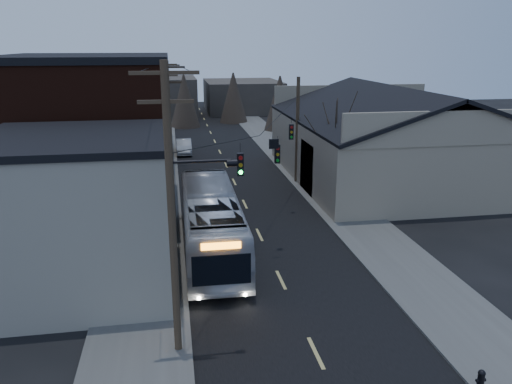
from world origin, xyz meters
The scene contains 14 objects.
road_surface centered at (0.00, 30.00, 0.01)m, with size 9.00×110.00×0.02m, color black.
sidewalk_left centered at (-6.50, 30.00, 0.06)m, with size 4.00×110.00×0.12m, color #474744.
sidewalk_right centered at (6.50, 30.00, 0.06)m, with size 4.00×110.00×0.12m, color #474744.
building_clapboard centered at (-9.00, 9.00, 3.50)m, with size 8.00×8.00×7.00m, color gray.
building_brick centered at (-10.00, 20.00, 5.00)m, with size 10.00×12.00×10.00m, color black.
building_left_far centered at (-9.50, 36.00, 3.50)m, with size 9.00×14.00×7.00m, color #36312B.
warehouse centered at (13.00, 25.00, 2.70)m, with size 16.16×20.60×7.73m.
building_far_left centered at (-6.00, 65.00, 3.00)m, with size 10.00×12.00×6.00m, color #36312B.
building_far_right centered at (7.00, 70.00, 2.50)m, with size 12.00×14.00×5.00m, color #36312B.
bare_tree centered at (6.50, 20.00, 3.60)m, with size 0.40×0.40×7.20m, color black.
utility_lines centered at (-3.11, 24.14, 4.95)m, with size 11.24×45.28×10.50m.
bus centered at (-3.00, 12.02, 1.73)m, with size 2.91×12.43×3.46m, color #ADB1B9.
parked_car centered at (-3.72, 37.87, 0.73)m, with size 1.54×4.41×1.45m, color #9DA1A5.
fire_hydrant centered at (4.70, -0.96, 0.50)m, with size 0.33×0.24×0.71m.
Camera 1 is at (-4.85, -13.34, 11.00)m, focal length 35.00 mm.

